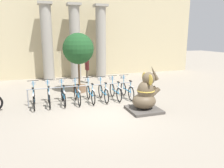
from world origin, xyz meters
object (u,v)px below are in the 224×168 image
object	(u,v)px
bicycle_6	(115,91)
elephant_statue	(145,96)
bicycle_2	(63,95)
potted_tree	(78,50)
bicycle_4	(90,93)
bicycle_5	(103,92)
bicycle_3	(77,94)
bicycle_7	(127,89)
bicycle_1	(49,96)
person_pedestrian	(87,67)
bicycle_0	(34,98)

from	to	relation	value
bicycle_6	elephant_statue	world-z (taller)	elephant_statue
bicycle_2	potted_tree	world-z (taller)	potted_tree
bicycle_4	bicycle_5	bearing A→B (deg)	1.09
bicycle_2	bicycle_3	xyz separation A→B (m)	(0.62, -0.04, 0.00)
bicycle_7	potted_tree	distance (m)	3.33
bicycle_1	potted_tree	bearing A→B (deg)	47.97
elephant_statue	potted_tree	distance (m)	4.72
bicycle_7	person_pedestrian	xyz separation A→B (m)	(-1.12, 4.06, 0.64)
bicycle_4	elephant_statue	bearing A→B (deg)	-47.69
bicycle_3	potted_tree	bearing A→B (deg)	76.50
bicycle_2	bicycle_7	size ratio (longest dim) A/B	1.00
bicycle_1	bicycle_7	world-z (taller)	same
elephant_statue	potted_tree	size ratio (longest dim) A/B	0.60
bicycle_1	bicycle_2	size ratio (longest dim) A/B	1.00
bicycle_0	bicycle_4	bearing A→B (deg)	-0.23
bicycle_3	bicycle_4	xyz separation A→B (m)	(0.62, -0.01, 0.00)
bicycle_2	bicycle_6	xyz separation A→B (m)	(2.49, -0.02, 0.00)
bicycle_0	potted_tree	xyz separation A→B (m)	(2.34, 1.94, 1.86)
bicycle_0	bicycle_2	world-z (taller)	same
bicycle_4	bicycle_7	bearing A→B (deg)	2.02
bicycle_6	potted_tree	distance (m)	3.02
elephant_statue	person_pedestrian	distance (m)	6.24
bicycle_0	bicycle_1	bearing A→B (deg)	4.11
bicycle_5	bicycle_6	xyz separation A→B (m)	(0.62, 0.02, 0.00)
person_pedestrian	elephant_statue	bearing A→B (deg)	-80.02
bicycle_7	bicycle_0	bearing A→B (deg)	-179.27
elephant_statue	bicycle_2	bearing A→B (deg)	146.18
bicycle_3	bicycle_4	bearing A→B (deg)	-0.98
bicycle_2	bicycle_3	bearing A→B (deg)	-3.78
bicycle_5	elephant_statue	bearing A→B (deg)	-59.20
bicycle_2	person_pedestrian	xyz separation A→B (m)	(1.99, 4.07, 0.64)
bicycle_1	bicycle_6	size ratio (longest dim) A/B	1.00
bicycle_5	potted_tree	bearing A→B (deg)	111.86
elephant_statue	bicycle_5	bearing A→B (deg)	120.80
bicycle_2	bicycle_0	bearing A→B (deg)	-178.07
bicycle_6	bicycle_5	bearing A→B (deg)	-177.90
potted_tree	bicycle_5	bearing A→B (deg)	-68.14
bicycle_2	bicycle_3	size ratio (longest dim) A/B	1.00
bicycle_6	bicycle_7	bearing A→B (deg)	2.86
bicycle_0	bicycle_5	xyz separation A→B (m)	(3.11, 0.00, 0.00)
bicycle_1	bicycle_4	world-z (taller)	same
bicycle_7	elephant_statue	size ratio (longest dim) A/B	0.89
bicycle_7	bicycle_2	bearing A→B (deg)	-179.74
bicycle_4	potted_tree	distance (m)	2.70
bicycle_2	bicycle_5	distance (m)	1.87
bicycle_0	bicycle_6	size ratio (longest dim) A/B	1.00
bicycle_5	bicycle_7	xyz separation A→B (m)	(1.25, 0.05, 0.00)
bicycle_2	bicycle_7	xyz separation A→B (m)	(3.11, 0.01, 0.00)
bicycle_3	bicycle_5	xyz separation A→B (m)	(1.25, 0.00, 0.00)
person_pedestrian	potted_tree	size ratio (longest dim) A/B	0.55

